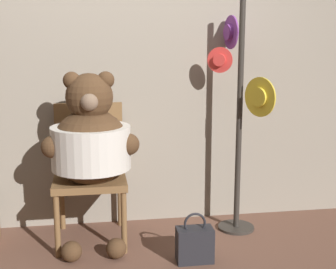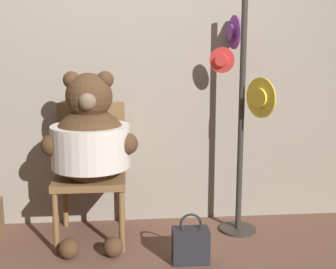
# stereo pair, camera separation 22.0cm
# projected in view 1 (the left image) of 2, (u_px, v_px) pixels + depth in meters

# --- Properties ---
(ground_plane) EXTENTS (14.00, 14.00, 0.00)m
(ground_plane) POSITION_uv_depth(u_px,v_px,m) (136.00, 253.00, 3.24)
(ground_plane) COLOR brown
(wall_back) EXTENTS (8.00, 0.10, 2.69)m
(wall_back) POSITION_uv_depth(u_px,v_px,m) (126.00, 54.00, 3.61)
(wall_back) COLOR gray
(wall_back) RESTS_ON ground_plane
(chair) EXTENTS (0.51, 0.56, 0.98)m
(chair) POSITION_uv_depth(u_px,v_px,m) (90.00, 167.00, 3.44)
(chair) COLOR brown
(chair) RESTS_ON ground_plane
(teddy_bear) EXTENTS (0.66, 0.59, 1.24)m
(teddy_bear) POSITION_uv_depth(u_px,v_px,m) (91.00, 142.00, 3.22)
(teddy_bear) COLOR #4C331E
(teddy_bear) RESTS_ON ground_plane
(hat_display_rack) EXTENTS (0.39, 0.62, 1.76)m
(hat_display_rack) POSITION_uv_depth(u_px,v_px,m) (239.00, 110.00, 3.49)
(hat_display_rack) COLOR #332D28
(hat_display_rack) RESTS_ON ground_plane
(handbag_on_ground) EXTENTS (0.24, 0.13, 0.34)m
(handbag_on_ground) POSITION_uv_depth(u_px,v_px,m) (195.00, 244.00, 3.10)
(handbag_on_ground) COLOR #232328
(handbag_on_ground) RESTS_ON ground_plane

